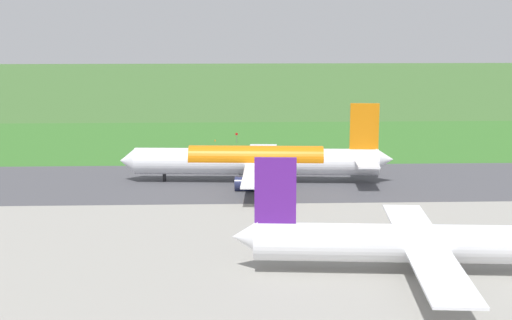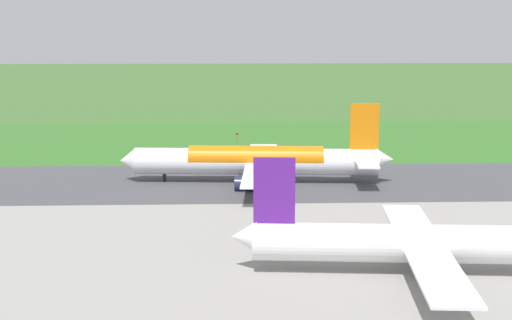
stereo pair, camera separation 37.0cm
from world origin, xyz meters
name	(u,v)px [view 1 (the left image)]	position (x,y,z in m)	size (l,w,h in m)	color
ground_plane	(238,182)	(0.00, 0.00, 0.00)	(800.00, 800.00, 0.00)	#3D662D
runway_asphalt	(238,182)	(0.00, 0.00, 0.03)	(600.00, 35.26, 0.06)	#47474C
apron_concrete	(245,298)	(0.00, 62.03, 0.03)	(440.00, 110.00, 0.05)	gray
grass_verge_foreground	(235,143)	(0.00, -46.90, 0.02)	(600.00, 80.00, 0.04)	#346B27
airliner_main	(258,161)	(-4.02, 0.03, 4.35)	(54.15, 44.31, 15.88)	white
airliner_parked_mid	(430,243)	(-23.51, 54.47, 4.05)	(50.88, 41.68, 14.85)	white
no_stopping_sign	(237,137)	(-0.45, -47.97, 1.55)	(0.60, 0.10, 2.61)	slate
traffic_cone_orange	(215,140)	(5.23, -50.56, 0.28)	(0.40, 0.40, 0.55)	orange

